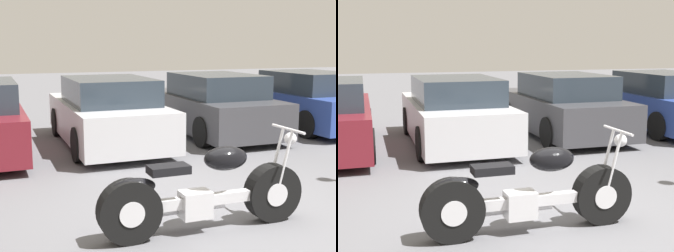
# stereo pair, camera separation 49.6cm
# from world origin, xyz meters

# --- Properties ---
(ground_plane) EXTENTS (60.00, 60.00, 0.00)m
(ground_plane) POSITION_xyz_m (0.00, 0.00, 0.00)
(ground_plane) COLOR slate
(motorcycle) EXTENTS (2.45, 0.62, 1.11)m
(motorcycle) POSITION_xyz_m (-0.50, -0.36, 0.43)
(motorcycle) COLOR black
(motorcycle) RESTS_ON ground_plane
(parked_car_silver) EXTENTS (1.86, 4.26, 1.41)m
(parked_car_silver) POSITION_xyz_m (-0.38, 4.51, 0.66)
(parked_car_silver) COLOR #BCBCC1
(parked_car_silver) RESTS_ON ground_plane
(parked_car_dark_grey) EXTENTS (1.86, 4.26, 1.41)m
(parked_car_dark_grey) POSITION_xyz_m (2.19, 4.82, 0.66)
(parked_car_dark_grey) COLOR #3D3D42
(parked_car_dark_grey) RESTS_ON ground_plane
(parked_car_blue) EXTENTS (1.86, 4.26, 1.41)m
(parked_car_blue) POSITION_xyz_m (4.77, 4.82, 0.66)
(parked_car_blue) COLOR #2D479E
(parked_car_blue) RESTS_ON ground_plane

